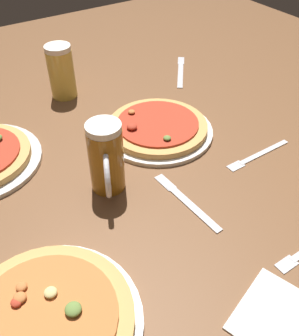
{
  "coord_description": "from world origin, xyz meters",
  "views": [
    {
      "loc": [
        -0.39,
        -0.59,
        0.62
      ],
      "look_at": [
        0.0,
        0.0,
        0.02
      ],
      "focal_mm": 40.52,
      "sensor_mm": 36.0,
      "label": 1
    }
  ],
  "objects_px": {
    "knife_right": "(181,71)",
    "knife_spare": "(186,201)",
    "pizza_plate_near": "(46,322)",
    "beer_mug_pale": "(61,71)",
    "fork_left": "(257,155)",
    "pizza_plate_far": "(158,128)",
    "napkin_folded": "(279,318)",
    "beer_mug_dark": "(106,159)"
  },
  "relations": [
    {
      "from": "napkin_folded",
      "to": "knife_right",
      "type": "bearing_deg",
      "value": 63.45
    },
    {
      "from": "pizza_plate_near",
      "to": "beer_mug_dark",
      "type": "xyz_separation_m",
      "value": [
        0.25,
        0.25,
        0.07
      ]
    },
    {
      "from": "pizza_plate_near",
      "to": "fork_left",
      "type": "relative_size",
      "value": 1.55
    },
    {
      "from": "napkin_folded",
      "to": "knife_spare",
      "type": "xyz_separation_m",
      "value": [
        0.04,
        0.31,
        -0.0
      ]
    },
    {
      "from": "knife_right",
      "to": "fork_left",
      "type": "bearing_deg",
      "value": -103.8
    },
    {
      "from": "pizza_plate_near",
      "to": "pizza_plate_far",
      "type": "xyz_separation_m",
      "value": [
        0.48,
        0.37,
        -0.0
      ]
    },
    {
      "from": "pizza_plate_near",
      "to": "fork_left",
      "type": "xyz_separation_m",
      "value": [
        0.64,
        0.14,
        -0.01
      ]
    },
    {
      "from": "fork_left",
      "to": "pizza_plate_far",
      "type": "bearing_deg",
      "value": 124.74
    },
    {
      "from": "pizza_plate_far",
      "to": "beer_mug_dark",
      "type": "height_order",
      "value": "beer_mug_dark"
    },
    {
      "from": "pizza_plate_far",
      "to": "napkin_folded",
      "type": "height_order",
      "value": "pizza_plate_far"
    },
    {
      "from": "pizza_plate_near",
      "to": "beer_mug_dark",
      "type": "distance_m",
      "value": 0.36
    },
    {
      "from": "beer_mug_dark",
      "to": "knife_spare",
      "type": "bearing_deg",
      "value": -48.49
    },
    {
      "from": "fork_left",
      "to": "knife_right",
      "type": "distance_m",
      "value": 0.51
    },
    {
      "from": "beer_mug_dark",
      "to": "knife_right",
      "type": "bearing_deg",
      "value": 37.49
    },
    {
      "from": "napkin_folded",
      "to": "beer_mug_pale",
      "type": "bearing_deg",
      "value": 89.68
    },
    {
      "from": "knife_right",
      "to": "knife_spare",
      "type": "xyz_separation_m",
      "value": [
        -0.38,
        -0.53,
        0.0
      ]
    },
    {
      "from": "knife_right",
      "to": "knife_spare",
      "type": "bearing_deg",
      "value": -125.84
    },
    {
      "from": "pizza_plate_far",
      "to": "beer_mug_dark",
      "type": "bearing_deg",
      "value": -151.52
    },
    {
      "from": "fork_left",
      "to": "beer_mug_pale",
      "type": "bearing_deg",
      "value": 116.95
    },
    {
      "from": "napkin_folded",
      "to": "knife_spare",
      "type": "bearing_deg",
      "value": 82.93
    },
    {
      "from": "knife_right",
      "to": "knife_spare",
      "type": "height_order",
      "value": "same"
    },
    {
      "from": "fork_left",
      "to": "beer_mug_dark",
      "type": "bearing_deg",
      "value": 163.94
    },
    {
      "from": "beer_mug_dark",
      "to": "napkin_folded",
      "type": "xyz_separation_m",
      "value": [
        0.09,
        -0.45,
        -0.08
      ]
    },
    {
      "from": "knife_spare",
      "to": "napkin_folded",
      "type": "bearing_deg",
      "value": -97.07
    },
    {
      "from": "beer_mug_pale",
      "to": "knife_right",
      "type": "distance_m",
      "value": 0.43
    },
    {
      "from": "beer_mug_dark",
      "to": "fork_left",
      "type": "relative_size",
      "value": 0.83
    },
    {
      "from": "pizza_plate_far",
      "to": "beer_mug_pale",
      "type": "xyz_separation_m",
      "value": [
        -0.13,
        0.34,
        0.07
      ]
    },
    {
      "from": "beer_mug_pale",
      "to": "knife_spare",
      "type": "bearing_deg",
      "value": -86.82
    },
    {
      "from": "beer_mug_dark",
      "to": "beer_mug_pale",
      "type": "bearing_deg",
      "value": 79.0
    },
    {
      "from": "napkin_folded",
      "to": "knife_spare",
      "type": "relative_size",
      "value": 0.69
    },
    {
      "from": "pizza_plate_near",
      "to": "beer_mug_pale",
      "type": "relative_size",
      "value": 1.95
    },
    {
      "from": "fork_left",
      "to": "knife_spare",
      "type": "bearing_deg",
      "value": -173.4
    },
    {
      "from": "pizza_plate_near",
      "to": "fork_left",
      "type": "height_order",
      "value": "pizza_plate_near"
    },
    {
      "from": "beer_mug_pale",
      "to": "knife_right",
      "type": "relative_size",
      "value": 0.82
    },
    {
      "from": "pizza_plate_far",
      "to": "napkin_folded",
      "type": "bearing_deg",
      "value": -103.47
    },
    {
      "from": "pizza_plate_far",
      "to": "knife_right",
      "type": "relative_size",
      "value": 1.53
    },
    {
      "from": "napkin_folded",
      "to": "beer_mug_dark",
      "type": "bearing_deg",
      "value": 100.66
    },
    {
      "from": "pizza_plate_near",
      "to": "pizza_plate_far",
      "type": "height_order",
      "value": "same"
    },
    {
      "from": "pizza_plate_far",
      "to": "beer_mug_pale",
      "type": "relative_size",
      "value": 1.86
    },
    {
      "from": "napkin_folded",
      "to": "fork_left",
      "type": "distance_m",
      "value": 0.45
    },
    {
      "from": "pizza_plate_near",
      "to": "beer_mug_pale",
      "type": "xyz_separation_m",
      "value": [
        0.34,
        0.71,
        0.07
      ]
    },
    {
      "from": "beer_mug_pale",
      "to": "fork_left",
      "type": "distance_m",
      "value": 0.65
    }
  ]
}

